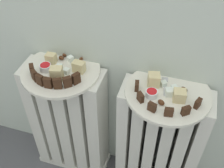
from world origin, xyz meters
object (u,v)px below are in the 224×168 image
Objects in this scene: jam_bowl_left at (45,67)px; fork at (165,85)px; plate_right at (168,93)px; radiator_left at (70,123)px; jam_bowl_right at (152,93)px; plate_left at (61,71)px; radiator_right at (158,145)px.

jam_bowl_left is 0.47× the size of fork.
radiator_left is at bearing 180.00° from plate_right.
jam_bowl_right is 0.44× the size of fork.
radiator_left is 2.03× the size of plate_right.
radiator_left is at bearing 116.57° from plate_left.
radiator_right is 0.33m from fork.
jam_bowl_left is at bearing -177.86° from radiator_right.
jam_bowl_left is (-0.05, -0.02, 0.02)m from plate_left.
radiator_left is 0.32m from plate_left.
plate_left is at bearing 180.00° from plate_right.
radiator_right is 0.52m from plate_left.
jam_bowl_right is (0.41, -0.02, -0.00)m from jam_bowl_left.
jam_bowl_left reaches higher than fork.
jam_bowl_left reaches higher than radiator_right.
plate_left is at bearing 173.93° from jam_bowl_right.
fork is (-0.02, 0.03, 0.01)m from plate_right.
plate_left is 0.41m from plate_right.
radiator_right is 2.03× the size of plate_right.
radiator_right is at bearing 35.88° from jam_bowl_right.
jam_bowl_left is at bearing -161.78° from plate_left.
radiator_left is 0.49m from jam_bowl_right.
radiator_right is 0.34m from jam_bowl_right.
jam_bowl_right reaches higher than plate_left.
plate_right reaches higher than radiator_right.
jam_bowl_left is at bearing -161.78° from radiator_left.
fork is (0.45, 0.05, -0.01)m from jam_bowl_left.
plate_right reaches higher than radiator_left.
radiator_left is 2.03× the size of plate_left.
jam_bowl_left is at bearing 177.10° from jam_bowl_right.
jam_bowl_right is at bearing -118.28° from fork.
plate_left is 7.14× the size of jam_bowl_right.
jam_bowl_left is (-0.05, -0.02, 0.34)m from radiator_left.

